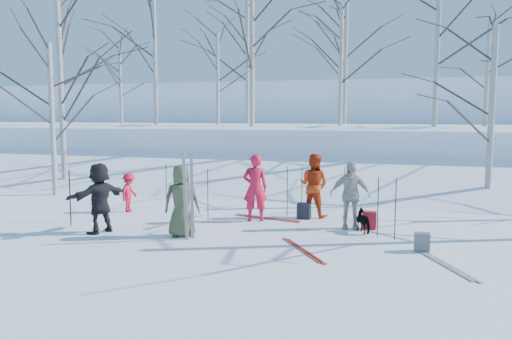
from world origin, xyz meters
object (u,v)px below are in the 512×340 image
(skier_redor_behind, at_px, (314,185))
(dog, at_px, (365,221))
(skier_red_north, at_px, (255,188))
(skier_olive_center, at_px, (182,201))
(backpack_grey, at_px, (422,242))
(skier_grey_west, at_px, (100,198))
(backpack_red, at_px, (369,220))
(skier_red_seated, at_px, (129,192))
(skier_cream_east, at_px, (350,195))
(backpack_dark, at_px, (304,211))

(skier_redor_behind, xyz_separation_m, dog, (1.45, -1.45, -0.57))
(skier_red_north, bearing_deg, dog, 151.38)
(skier_olive_center, relative_size, backpack_grey, 4.24)
(skier_olive_center, relative_size, skier_red_north, 0.94)
(skier_grey_west, height_order, backpack_grey, skier_grey_west)
(backpack_grey, bearing_deg, skier_grey_west, -176.40)
(skier_redor_behind, bearing_deg, skier_olive_center, 66.45)
(backpack_red, bearing_deg, backpack_grey, -56.54)
(skier_red_seated, bearing_deg, skier_redor_behind, -83.06)
(skier_grey_west, bearing_deg, backpack_grey, 114.75)
(skier_cream_east, bearing_deg, skier_red_north, 167.25)
(skier_red_north, bearing_deg, backpack_dark, -170.41)
(skier_red_north, distance_m, skier_redor_behind, 1.64)
(dog, bearing_deg, skier_red_seated, -39.75)
(skier_olive_center, distance_m, backpack_dark, 3.51)
(skier_redor_behind, distance_m, skier_red_seated, 5.11)
(skier_cream_east, bearing_deg, skier_red_seated, 168.59)
(skier_red_seated, bearing_deg, skier_cream_east, -95.41)
(skier_red_seated, distance_m, backpack_grey, 7.94)
(skier_olive_center, distance_m, skier_red_north, 2.30)
(skier_cream_east, bearing_deg, backpack_dark, 139.16)
(skier_cream_east, bearing_deg, skier_grey_west, -167.70)
(skier_grey_west, distance_m, backpack_red, 6.30)
(skier_red_seated, distance_m, backpack_dark, 4.88)
(skier_olive_center, xyz_separation_m, skier_grey_west, (-1.95, -0.21, 0.00))
(skier_redor_behind, distance_m, backpack_grey, 3.90)
(skier_redor_behind, height_order, skier_cream_east, skier_redor_behind)
(dog, relative_size, backpack_grey, 1.68)
(backpack_red, bearing_deg, skier_red_north, 178.38)
(skier_olive_center, height_order, dog, skier_olive_center)
(skier_cream_east, distance_m, backpack_grey, 2.36)
(skier_grey_west, bearing_deg, skier_redor_behind, 147.52)
(skier_redor_behind, bearing_deg, dog, 150.36)
(dog, height_order, backpack_grey, dog)
(skier_red_north, distance_m, skier_grey_west, 3.77)
(skier_redor_behind, distance_m, dog, 2.13)
(skier_olive_center, distance_m, skier_redor_behind, 3.85)
(skier_grey_west, xyz_separation_m, backpack_red, (5.89, 2.16, -0.60))
(skier_olive_center, bearing_deg, skier_grey_west, -10.62)
(backpack_red, bearing_deg, skier_cream_east, -168.11)
(backpack_dark, bearing_deg, skier_redor_behind, 61.95)
(skier_red_seated, distance_m, dog, 6.52)
(skier_olive_center, bearing_deg, skier_red_seated, -56.40)
(skier_red_seated, bearing_deg, backpack_dark, -86.77)
(skier_cream_east, bearing_deg, skier_olive_center, -160.53)
(skier_grey_west, bearing_deg, backpack_red, 131.31)
(backpack_red, bearing_deg, skier_grey_west, -159.83)
(skier_grey_west, xyz_separation_m, dog, (5.81, 1.76, -0.54))
(skier_red_north, bearing_deg, skier_grey_west, 17.64)
(skier_red_north, relative_size, backpack_red, 4.07)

